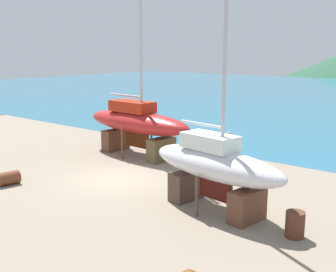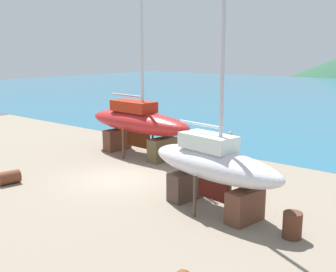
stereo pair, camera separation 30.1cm
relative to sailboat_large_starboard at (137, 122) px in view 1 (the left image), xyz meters
name	(u,v)px [view 1 (the left image)]	position (x,y,z in m)	size (l,w,h in m)	color
ground_plane	(49,201)	(2.42, -7.81, -1.93)	(45.15, 45.15, 0.00)	gray
sailboat_large_starboard	(137,122)	(0.00, 0.00, 0.00)	(7.77, 2.57, 13.05)	brown
sailboat_far_slipway	(215,166)	(8.12, -4.38, -0.20)	(6.28, 2.69, 9.08)	brown
worker	(229,147)	(5.04, 1.86, -1.03)	(0.49, 0.47, 1.73)	#366A47
barrel_blue_faded	(9,178)	(-0.76, -7.67, -1.62)	(0.60, 0.60, 0.93)	brown
barrel_tipped_right	(295,224)	(11.47, -4.77, -1.49)	(0.62, 0.62, 0.86)	#542D1D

